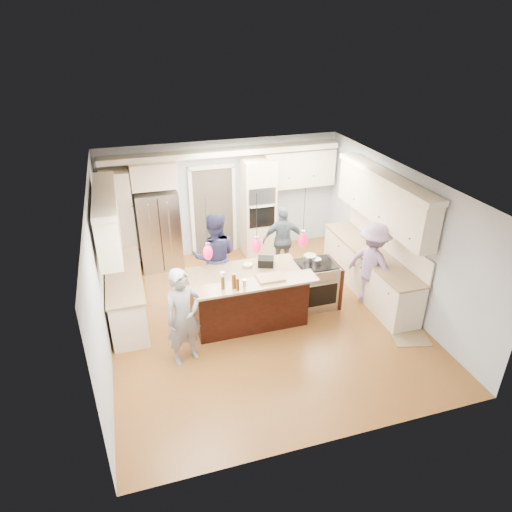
{
  "coord_description": "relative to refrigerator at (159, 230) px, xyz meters",
  "views": [
    {
      "loc": [
        -2.17,
        -6.82,
        5.05
      ],
      "look_at": [
        0.0,
        0.35,
        1.15
      ],
      "focal_mm": 32.0,
      "sensor_mm": 36.0,
      "label": 1
    }
  ],
  "objects": [
    {
      "name": "oven_column",
      "position": [
        2.3,
        0.03,
        0.25
      ],
      "size": [
        0.72,
        0.69,
        2.3
      ],
      "color": "beige",
      "rests_on": "ground"
    },
    {
      "name": "ground_plane",
      "position": [
        1.55,
        -2.64,
        -0.9
      ],
      "size": [
        6.0,
        6.0,
        0.0
      ],
      "primitive_type": "plane",
      "color": "#9B662A",
      "rests_on": "ground"
    },
    {
      "name": "person_range_side",
      "position": [
        3.77,
        -2.74,
        -0.04
      ],
      "size": [
        1.05,
        1.27,
        1.71
      ],
      "primitive_type": "imported",
      "rotation": [
        0.0,
        0.0,
        2.02
      ],
      "color": "#9178A2",
      "rests_on": "ground"
    },
    {
      "name": "person_far_right",
      "position": [
        2.55,
        -1.04,
        -0.13
      ],
      "size": [
        0.95,
        0.51,
        1.54
      ],
      "primitive_type": "imported",
      "rotation": [
        0.0,
        0.0,
        2.98
      ],
      "color": "slate",
      "rests_on": "ground"
    },
    {
      "name": "back_upper_cabinets",
      "position": [
        0.8,
        0.12,
        0.77
      ],
      "size": [
        5.3,
        0.61,
        2.54
      ],
      "color": "beige",
      "rests_on": "ground"
    },
    {
      "name": "beer_bottle_b",
      "position": [
        0.93,
        -3.3,
        0.33
      ],
      "size": [
        0.07,
        0.07,
        0.22
      ],
      "primitive_type": "cylinder",
      "rotation": [
        0.0,
        0.0,
        0.39
      ],
      "color": "#4B2D0D",
      "rests_on": "kitchen_island"
    },
    {
      "name": "kitchen_island",
      "position": [
        1.3,
        -2.57,
        -0.41
      ],
      "size": [
        2.1,
        1.46,
        1.12
      ],
      "color": "black",
      "rests_on": "ground"
    },
    {
      "name": "island_range",
      "position": [
        2.71,
        -2.49,
        -0.44
      ],
      "size": [
        0.82,
        0.71,
        0.92
      ],
      "color": "#B7B7BC",
      "rests_on": "ground"
    },
    {
      "name": "pendant_lights",
      "position": [
        1.3,
        -3.15,
        0.9
      ],
      "size": [
        1.75,
        0.15,
        1.03
      ],
      "color": "black",
      "rests_on": "ground"
    },
    {
      "name": "refrigerator",
      "position": [
        0.0,
        0.0,
        0.0
      ],
      "size": [
        0.9,
        0.7,
        1.8
      ],
      "primitive_type": "cube",
      "color": "#B7B7BC",
      "rests_on": "ground"
    },
    {
      "name": "drink_can",
      "position": [
        1.07,
        -3.21,
        0.28
      ],
      "size": [
        0.08,
        0.08,
        0.12
      ],
      "primitive_type": "cylinder",
      "rotation": [
        0.0,
        0.0,
        0.35
      ],
      "color": "#B7B7BC",
      "rests_on": "kitchen_island"
    },
    {
      "name": "person_bar_end",
      "position": [
        0.01,
        -3.41,
        -0.05
      ],
      "size": [
        0.72,
        0.59,
        1.69
      ],
      "primitive_type": "imported",
      "rotation": [
        0.0,
        0.0,
        0.34
      ],
      "color": "gray",
      "rests_on": "ground"
    },
    {
      "name": "pot_large",
      "position": [
        2.6,
        -2.38,
        0.09
      ],
      "size": [
        0.23,
        0.23,
        0.14
      ],
      "primitive_type": "cylinder",
      "color": "#B7B7BC",
      "rests_on": "island_range"
    },
    {
      "name": "right_counter_run",
      "position": [
        3.99,
        -2.34,
        0.16
      ],
      "size": [
        0.64,
        3.1,
        2.51
      ],
      "color": "beige",
      "rests_on": "ground"
    },
    {
      "name": "beer_bottle_a",
      "position": [
        0.89,
        -3.23,
        0.36
      ],
      "size": [
        0.08,
        0.08,
        0.27
      ],
      "primitive_type": "cylinder",
      "rotation": [
        0.0,
        0.0,
        0.13
      ],
      "color": "#4B2D0D",
      "rests_on": "kitchen_island"
    },
    {
      "name": "left_cabinets",
      "position": [
        -0.89,
        -1.84,
        0.16
      ],
      "size": [
        0.64,
        2.3,
        2.51
      ],
      "color": "beige",
      "rests_on": "ground"
    },
    {
      "name": "beer_bottle_c",
      "position": [
        0.71,
        -3.2,
        0.33
      ],
      "size": [
        0.07,
        0.07,
        0.23
      ],
      "primitive_type": "cylinder",
      "rotation": [
        0.0,
        0.0,
        -0.26
      ],
      "color": "#4B2D0D",
      "rests_on": "kitchen_island"
    },
    {
      "name": "cutting_board",
      "position": [
        1.56,
        -3.11,
        0.24
      ],
      "size": [
        0.45,
        0.32,
        0.04
      ],
      "primitive_type": "cube",
      "rotation": [
        0.0,
        0.0,
        -0.0
      ],
      "color": "tan",
      "rests_on": "kitchen_island"
    },
    {
      "name": "pot_small",
      "position": [
        2.69,
        -2.49,
        0.07
      ],
      "size": [
        0.19,
        0.19,
        0.1
      ],
      "primitive_type": "cylinder",
      "color": "#B7B7BC",
      "rests_on": "island_range"
    },
    {
      "name": "room_shell",
      "position": [
        1.55,
        -2.64,
        0.92
      ],
      "size": [
        5.54,
        6.04,
        2.72
      ],
      "color": "#B2BCC6",
      "rests_on": "ground"
    },
    {
      "name": "water_bottle",
      "position": [
        0.72,
        -3.17,
        0.37
      ],
      "size": [
        0.08,
        0.08,
        0.3
      ],
      "primitive_type": "cylinder",
      "rotation": [
        0.0,
        0.0,
        0.16
      ],
      "color": "silver",
      "rests_on": "kitchen_island"
    },
    {
      "name": "person_far_left",
      "position": [
        0.89,
        -1.68,
        0.02
      ],
      "size": [
        1.04,
        0.9,
        1.84
      ],
      "primitive_type": "imported",
      "rotation": [
        0.0,
        0.0,
        2.89
      ],
      "color": "navy",
      "rests_on": "ground"
    },
    {
      "name": "floor_rug",
      "position": [
        3.95,
        -3.81,
        -0.89
      ],
      "size": [
        0.83,
        1.04,
        0.01
      ],
      "primitive_type": "cube",
      "rotation": [
        0.0,
        0.0,
        -0.24
      ],
      "color": "#8F794E",
      "rests_on": "ground"
    }
  ]
}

